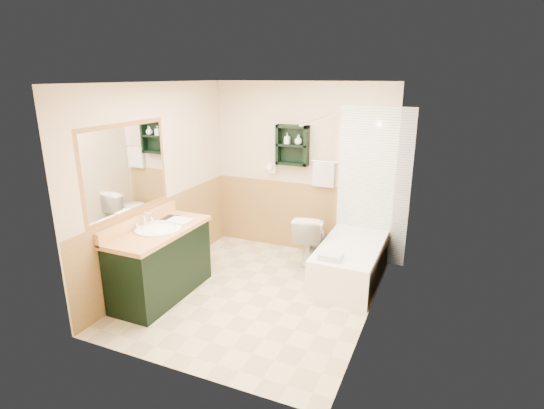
{
  "coord_description": "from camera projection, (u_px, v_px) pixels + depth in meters",
  "views": [
    {
      "loc": [
        1.94,
        -4.04,
        2.47
      ],
      "look_at": [
        0.12,
        0.2,
        1.06
      ],
      "focal_mm": 28.0,
      "sensor_mm": 36.0,
      "label": 1
    }
  ],
  "objects": [
    {
      "name": "mirror_glass",
      "position": [
        127.0,
        169.0,
        4.56
      ],
      "size": [
        1.2,
        1.2,
        0.9
      ],
      "primitive_type": null,
      "color": "white",
      "rests_on": "left_wall"
    },
    {
      "name": "tile_back",
      "position": [
        373.0,
        187.0,
        5.6
      ],
      "size": [
        0.95,
        0.95,
        2.1
      ],
      "primitive_type": null,
      "color": "white",
      "rests_on": "back_wall"
    },
    {
      "name": "soap_bottle_b",
      "position": [
        298.0,
        141.0,
        5.76
      ],
      "size": [
        0.14,
        0.16,
        0.1
      ],
      "primitive_type": "imported",
      "rotation": [
        0.0,
        0.0,
        0.32
      ],
      "color": "white",
      "rests_on": "wall_shelf"
    },
    {
      "name": "tile_right",
      "position": [
        384.0,
        204.0,
        4.87
      ],
      "size": [
        1.5,
        1.5,
        2.1
      ],
      "primitive_type": null,
      "color": "white",
      "rests_on": "right_wall"
    },
    {
      "name": "soap_bottle_a",
      "position": [
        287.0,
        141.0,
        5.83
      ],
      "size": [
        0.07,
        0.15,
        0.07
      ],
      "primitive_type": "imported",
      "rotation": [
        0.0,
        0.0,
        -0.01
      ],
      "color": "white",
      "rests_on": "wall_shelf"
    },
    {
      "name": "vanity",
      "position": [
        161.0,
        263.0,
        4.87
      ],
      "size": [
        0.59,
        1.29,
        0.82
      ],
      "primitive_type": "cube",
      "color": "black",
      "rests_on": "ground"
    },
    {
      "name": "floor",
      "position": [
        256.0,
        294.0,
        5.0
      ],
      "size": [
        3.0,
        3.0,
        0.0
      ],
      "primitive_type": "plane",
      "color": "beige",
      "rests_on": "ground"
    },
    {
      "name": "towel_bar",
      "position": [
        324.0,
        161.0,
        5.75
      ],
      "size": [
        0.4,
        0.06,
        0.4
      ],
      "primitive_type": null,
      "color": "silver",
      "rests_on": "back_wall"
    },
    {
      "name": "counter_towel",
      "position": [
        179.0,
        221.0,
        4.94
      ],
      "size": [
        0.27,
        0.21,
        0.04
      ],
      "primitive_type": "cube",
      "color": "silver",
      "rests_on": "vanity"
    },
    {
      "name": "shower_curtain",
      "position": [
        325.0,
        186.0,
        5.28
      ],
      "size": [
        1.05,
        1.05,
        1.7
      ],
      "primitive_type": null,
      "color": "beige",
      "rests_on": "curtain_rod"
    },
    {
      "name": "left_wall",
      "position": [
        157.0,
        184.0,
        5.15
      ],
      "size": [
        0.04,
        3.0,
        2.4
      ],
      "primitive_type": "cube",
      "color": "beige",
      "rests_on": "ground"
    },
    {
      "name": "bathtub",
      "position": [
        351.0,
        261.0,
        5.33
      ],
      "size": [
        0.71,
        1.5,
        0.48
      ],
      "primitive_type": "cube",
      "color": "white",
      "rests_on": "ground"
    },
    {
      "name": "right_wall",
      "position": [
        377.0,
        211.0,
        4.15
      ],
      "size": [
        0.04,
        3.0,
        2.4
      ],
      "primitive_type": "cube",
      "color": "beige",
      "rests_on": "ground"
    },
    {
      "name": "vanity_book",
      "position": [
        164.0,
        210.0,
        5.07
      ],
      "size": [
        0.16,
        0.03,
        0.21
      ],
      "primitive_type": "imported",
      "rotation": [
        0.0,
        0.0,
        0.08
      ],
      "color": "black",
      "rests_on": "vanity"
    },
    {
      "name": "ceiling",
      "position": [
        254.0,
        80.0,
        4.3
      ],
      "size": [
        2.6,
        3.0,
        0.04
      ],
      "primitive_type": "cube",
      "color": "white",
      "rests_on": "back_wall"
    },
    {
      "name": "wainscot_back",
      "position": [
        300.0,
        217.0,
        6.16
      ],
      "size": [
        2.58,
        2.58,
        1.0
      ],
      "primitive_type": null,
      "color": "tan",
      "rests_on": "back_wall"
    },
    {
      "name": "back_wall",
      "position": [
        301.0,
        169.0,
        5.99
      ],
      "size": [
        2.6,
        0.04,
        2.4
      ],
      "primitive_type": "cube",
      "color": "beige",
      "rests_on": "ground"
    },
    {
      "name": "toilet",
      "position": [
        310.0,
        239.0,
        5.73
      ],
      "size": [
        0.5,
        0.77,
        0.7
      ],
      "primitive_type": "imported",
      "rotation": [
        0.0,
        0.0,
        3.28
      ],
      "color": "white",
      "rests_on": "ground"
    },
    {
      "name": "wainscot_left",
      "position": [
        164.0,
        238.0,
        5.34
      ],
      "size": [
        2.98,
        2.98,
        1.0
      ],
      "primitive_type": null,
      "color": "tan",
      "rests_on": "left_wall"
    },
    {
      "name": "tub_towel",
      "position": [
        331.0,
        256.0,
        4.8
      ],
      "size": [
        0.25,
        0.21,
        0.07
      ],
      "primitive_type": "cube",
      "color": "silver",
      "rests_on": "bathtub"
    },
    {
      "name": "tile_accent",
      "position": [
        389.0,
        130.0,
        4.63
      ],
      "size": [
        1.5,
        1.5,
        0.1
      ],
      "primitive_type": null,
      "color": "#134426",
      "rests_on": "right_wall"
    },
    {
      "name": "mirror_frame",
      "position": [
        126.0,
        169.0,
        4.56
      ],
      "size": [
        1.3,
        1.3,
        1.0
      ],
      "primitive_type": null,
      "color": "olive",
      "rests_on": "left_wall"
    },
    {
      "name": "wall_shelf",
      "position": [
        292.0,
        145.0,
        5.82
      ],
      "size": [
        0.45,
        0.15,
        0.55
      ],
      "primitive_type": "cube",
      "color": "black",
      "rests_on": "back_wall"
    },
    {
      "name": "hair_dryer",
      "position": [
        273.0,
        168.0,
        6.06
      ],
      "size": [
        0.1,
        0.24,
        0.18
      ],
      "primitive_type": null,
      "color": "white",
      "rests_on": "back_wall"
    },
    {
      "name": "curtain_rod",
      "position": [
        324.0,
        118.0,
        4.88
      ],
      "size": [
        0.03,
        1.6,
        0.03
      ],
      "primitive_type": "cylinder",
      "rotation": [
        1.57,
        0.0,
        0.0
      ],
      "color": "silver",
      "rests_on": "back_wall"
    }
  ]
}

